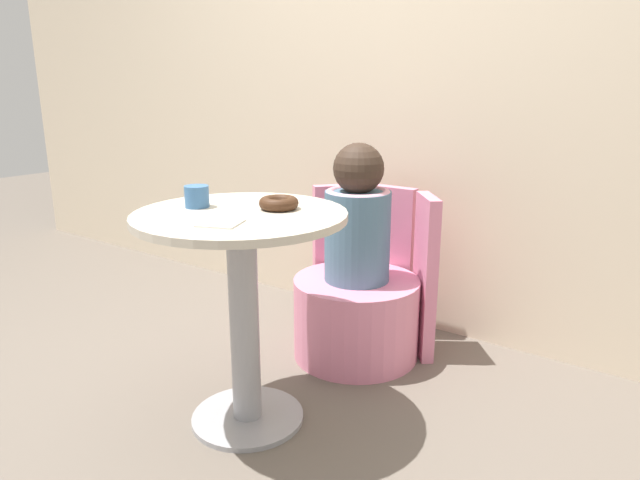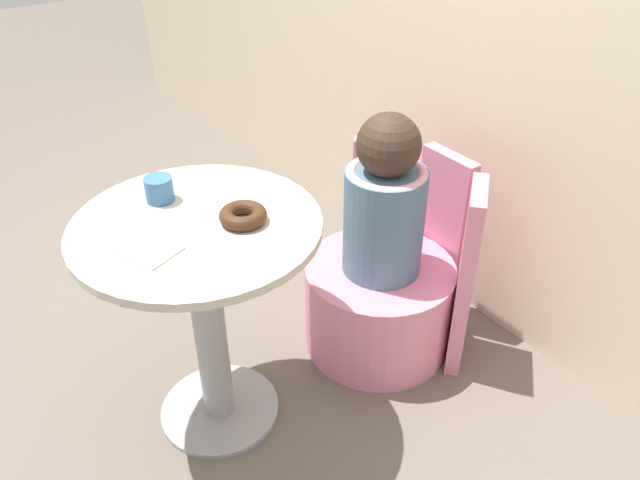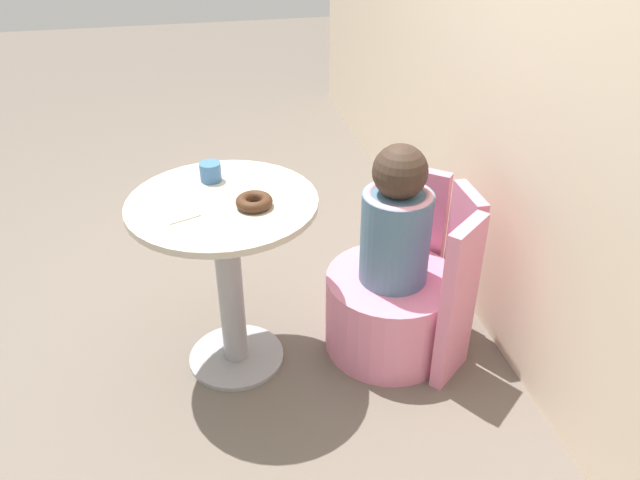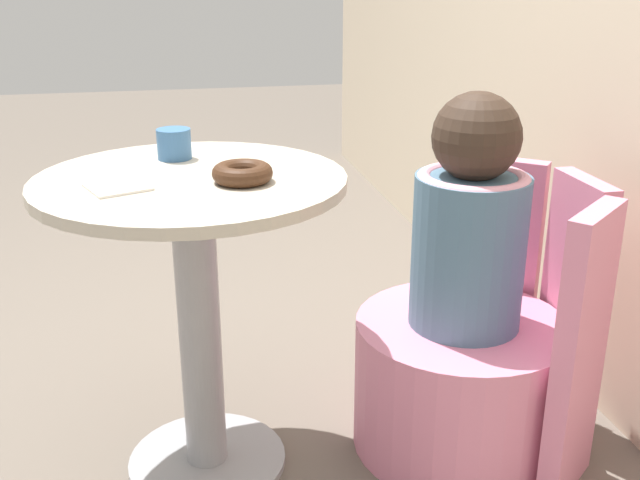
# 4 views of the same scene
# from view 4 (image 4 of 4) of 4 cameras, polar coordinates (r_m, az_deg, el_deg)

# --- Properties ---
(ground_plane) EXTENTS (12.00, 12.00, 0.00)m
(ground_plane) POSITION_cam_4_polar(r_m,az_deg,el_deg) (2.01, -9.21, -15.34)
(ground_plane) COLOR #665B51
(round_table) EXTENTS (0.68, 0.68, 0.74)m
(round_table) POSITION_cam_4_polar(r_m,az_deg,el_deg) (1.70, -9.43, -2.30)
(round_table) COLOR #99999E
(round_table) RESTS_ON ground_plane
(tub_chair) EXTENTS (0.53, 0.53, 0.34)m
(tub_chair) POSITION_cam_4_polar(r_m,az_deg,el_deg) (1.95, 10.51, -10.66)
(tub_chair) COLOR pink
(tub_chair) RESTS_ON ground_plane
(booth_backrest) EXTENTS (0.62, 0.23, 0.69)m
(booth_backrest) POSITION_cam_4_polar(r_m,az_deg,el_deg) (1.96, 16.80, -5.34)
(booth_backrest) COLOR pink
(booth_backrest) RESTS_ON ground_plane
(child_figure) EXTENTS (0.27, 0.27, 0.56)m
(child_figure) POSITION_cam_4_polar(r_m,az_deg,el_deg) (1.78, 11.38, 1.32)
(child_figure) COLOR slate
(child_figure) RESTS_ON tub_chair
(donut) EXTENTS (0.13, 0.13, 0.04)m
(donut) POSITION_cam_4_polar(r_m,az_deg,el_deg) (1.57, -5.93, 5.10)
(donut) COLOR #3D2314
(donut) RESTS_ON round_table
(cup) EXTENTS (0.08, 0.08, 0.07)m
(cup) POSITION_cam_4_polar(r_m,az_deg,el_deg) (1.79, -11.06, 7.20)
(cup) COLOR #386699
(cup) RESTS_ON round_table
(paper_napkin) EXTENTS (0.15, 0.15, 0.01)m
(paper_napkin) POSITION_cam_4_polar(r_m,az_deg,el_deg) (1.57, -15.16, 3.92)
(paper_napkin) COLOR silver
(paper_napkin) RESTS_ON round_table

